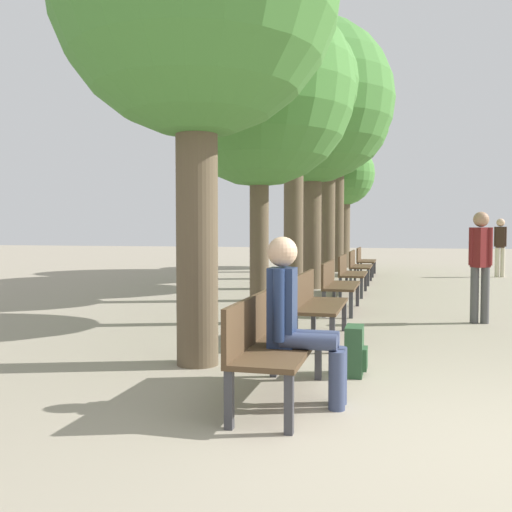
{
  "coord_description": "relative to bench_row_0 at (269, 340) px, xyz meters",
  "views": [
    {
      "loc": [
        -0.52,
        -3.79,
        1.38
      ],
      "look_at": [
        -2.66,
        4.78,
        0.97
      ],
      "focal_mm": 40.0,
      "sensor_mm": 36.0,
      "label": 1
    }
  ],
  "objects": [
    {
      "name": "tree_row_1",
      "position": [
        -0.98,
        3.68,
        2.89
      ],
      "size": [
        2.79,
        2.79,
        4.8
      ],
      "color": "brown",
      "rests_on": "ground_plane"
    },
    {
      "name": "backpack",
      "position": [
        0.62,
        0.96,
        -0.26
      ],
      "size": [
        0.2,
        0.32,
        0.47
      ],
      "color": "#284C2D",
      "rests_on": "ground_plane"
    },
    {
      "name": "tree_row_3",
      "position": [
        -0.98,
        8.82,
        3.83
      ],
      "size": [
        3.8,
        3.8,
        6.27
      ],
      "color": "brown",
      "rests_on": "ground_plane"
    },
    {
      "name": "bench_row_1",
      "position": [
        0.0,
        2.6,
        0.0
      ],
      "size": [
        0.51,
        1.54,
        0.84
      ],
      "color": "#4C3823",
      "rests_on": "ground_plane"
    },
    {
      "name": "bench_row_5",
      "position": [
        0.0,
        12.99,
        0.0
      ],
      "size": [
        0.51,
        1.54,
        0.84
      ],
      "color": "#4C3823",
      "rests_on": "ground_plane"
    },
    {
      "name": "bench_row_3",
      "position": [
        0.0,
        7.8,
        0.0
      ],
      "size": [
        0.51,
        1.54,
        0.84
      ],
      "color": "#4C3823",
      "rests_on": "ground_plane"
    },
    {
      "name": "person_seated",
      "position": [
        0.24,
        -0.04,
        0.21
      ],
      "size": [
        0.63,
        0.36,
        1.33
      ],
      "color": "#384260",
      "rests_on": "ground_plane"
    },
    {
      "name": "tree_row_6",
      "position": [
        -0.98,
        16.53,
        2.79
      ],
      "size": [
        2.31,
        2.31,
        4.57
      ],
      "color": "brown",
      "rests_on": "ground_plane"
    },
    {
      "name": "bench_row_2",
      "position": [
        0.0,
        5.2,
        0.0
      ],
      "size": [
        0.51,
        1.54,
        0.84
      ],
      "color": "#4C3823",
      "rests_on": "ground_plane"
    },
    {
      "name": "bench_row_0",
      "position": [
        0.0,
        0.0,
        0.0
      ],
      "size": [
        0.51,
        1.54,
        0.84
      ],
      "color": "#4C3823",
      "rests_on": "ground_plane"
    },
    {
      "name": "tree_row_2",
      "position": [
        -0.98,
        6.5,
        3.63
      ],
      "size": [
        2.48,
        2.48,
        5.44
      ],
      "color": "brown",
      "rests_on": "ground_plane"
    },
    {
      "name": "tree_row_5",
      "position": [
        -0.98,
        14.43,
        4.4
      ],
      "size": [
        3.4,
        3.4,
        6.67
      ],
      "color": "brown",
      "rests_on": "ground_plane"
    },
    {
      "name": "ground_plane",
      "position": [
        1.52,
        -0.66,
        -0.49
      ],
      "size": [
        80.0,
        80.0,
        0.0
      ],
      "primitive_type": "plane",
      "color": "gray"
    },
    {
      "name": "bench_row_4",
      "position": [
        0.0,
        10.39,
        0.0
      ],
      "size": [
        0.51,
        1.54,
        0.84
      ],
      "color": "#4C3823",
      "rests_on": "ground_plane"
    },
    {
      "name": "pedestrian_near",
      "position": [
        3.89,
        13.34,
        0.48
      ],
      "size": [
        0.35,
        0.25,
        1.71
      ],
      "color": "beige",
      "rests_on": "ground_plane"
    },
    {
      "name": "tree_row_4",
      "position": [
        -0.98,
        11.68,
        4.05
      ],
      "size": [
        3.38,
        3.38,
        6.3
      ],
      "color": "brown",
      "rests_on": "ground_plane"
    },
    {
      "name": "pedestrian_mid",
      "position": [
        2.18,
        4.46,
        0.45
      ],
      "size": [
        0.33,
        0.29,
        1.65
      ],
      "color": "#4C4C4C",
      "rests_on": "ground_plane"
    }
  ]
}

